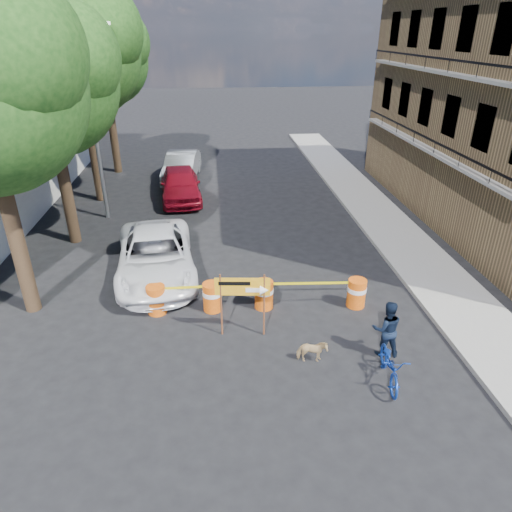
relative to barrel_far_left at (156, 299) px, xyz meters
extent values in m
plane|color=black|center=(3.02, -1.43, -0.47)|extent=(120.00, 120.00, 0.00)
cube|color=gray|center=(9.22, 4.57, -0.40)|extent=(2.40, 40.00, 0.15)
cylinder|color=#332316|center=(-3.78, 0.57, 2.05)|extent=(0.44, 0.44, 5.04)
cylinder|color=#332316|center=(-3.78, 5.57, 1.91)|extent=(0.44, 0.44, 4.76)
sphere|color=#164112|center=(-3.78, 5.57, 5.48)|extent=(5.00, 5.00, 5.00)
sphere|color=#164112|center=(-2.90, 5.07, 6.33)|extent=(3.75, 3.75, 3.75)
sphere|color=#164112|center=(-4.53, 6.19, 4.80)|extent=(3.50, 3.50, 3.50)
cylinder|color=#332316|center=(-3.78, 10.57, 2.19)|extent=(0.44, 0.44, 5.32)
sphere|color=#164112|center=(-3.78, 10.57, 6.18)|extent=(5.40, 5.40, 5.40)
sphere|color=#164112|center=(-2.83, 10.03, 7.13)|extent=(4.05, 4.05, 4.05)
sphere|color=#164112|center=(-4.59, 11.24, 5.42)|extent=(3.78, 3.78, 3.78)
cylinder|color=#332316|center=(-3.78, 15.57, 1.99)|extent=(0.44, 0.44, 4.93)
sphere|color=#164112|center=(-3.78, 15.57, 5.69)|extent=(4.80, 4.80, 4.80)
sphere|color=#164112|center=(-2.94, 15.09, 6.57)|extent=(3.60, 3.60, 3.60)
sphere|color=#164112|center=(-4.50, 16.17, 4.98)|extent=(3.36, 3.36, 3.36)
cylinder|color=gray|center=(-2.98, 8.07, 3.53)|extent=(0.16, 0.16, 8.00)
cylinder|color=gray|center=(-2.48, 8.07, 7.43)|extent=(1.00, 0.12, 0.12)
cube|color=silver|center=(-1.98, 8.07, 7.38)|extent=(0.35, 0.18, 0.12)
cylinder|color=#CD4F0C|center=(0.00, 0.00, -0.02)|extent=(0.56, 0.56, 0.90)
cylinder|color=white|center=(0.00, 0.00, 0.13)|extent=(0.58, 0.58, 0.14)
cylinder|color=#CD4F0C|center=(1.65, -0.01, -0.02)|extent=(0.56, 0.56, 0.90)
cylinder|color=white|center=(1.65, -0.01, 0.13)|extent=(0.58, 0.58, 0.14)
cylinder|color=#CD4F0C|center=(3.21, -0.02, -0.02)|extent=(0.56, 0.56, 0.90)
cylinder|color=white|center=(3.21, -0.02, 0.13)|extent=(0.58, 0.58, 0.14)
cylinder|color=#CD4F0C|center=(6.03, -0.21, -0.02)|extent=(0.56, 0.56, 0.90)
cylinder|color=white|center=(6.03, -0.21, 0.13)|extent=(0.58, 0.58, 0.14)
cylinder|color=#592D19|center=(1.90, -1.28, 0.48)|extent=(0.05, 0.05, 1.90)
cylinder|color=#592D19|center=(3.06, -1.40, 0.48)|extent=(0.05, 0.05, 1.90)
cube|color=orange|center=(2.48, -1.34, 1.06)|extent=(1.48, 0.18, 0.53)
cube|color=white|center=(2.77, -1.39, 0.97)|extent=(0.42, 0.05, 0.13)
cone|color=white|center=(3.06, -1.42, 0.97)|extent=(0.26, 0.30, 0.27)
cube|color=black|center=(2.27, -1.34, 1.17)|extent=(0.84, 0.10, 0.11)
imported|color=black|center=(6.08, -2.54, 0.31)|extent=(0.83, 0.68, 1.57)
imported|color=#143AA8|center=(5.85, -3.53, 0.40)|extent=(0.73, 0.99, 1.74)
imported|color=tan|center=(4.14, -2.69, -0.15)|extent=(0.79, 0.41, 0.64)
imported|color=white|center=(-0.22, 2.33, 0.29)|extent=(3.10, 5.70, 1.52)
imported|color=maroon|center=(0.22, 10.20, 0.32)|extent=(2.29, 4.81, 1.59)
imported|color=silver|center=(0.12, 13.60, 0.29)|extent=(2.12, 4.78, 1.53)
camera|label=1|loc=(1.83, -11.76, 7.18)|focal=32.00mm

